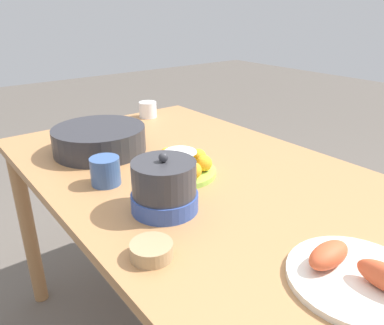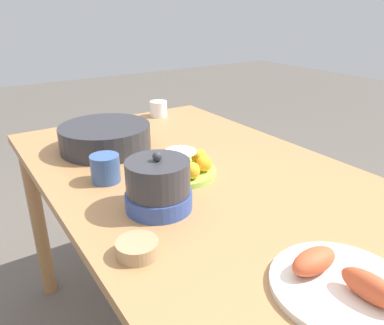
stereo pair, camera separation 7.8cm
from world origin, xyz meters
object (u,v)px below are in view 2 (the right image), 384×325
at_px(cake_plate, 180,165).
at_px(warming_pot, 158,186).
at_px(dining_table, 203,202).
at_px(sauce_bowl, 137,248).
at_px(seafood_platter, 341,282).
at_px(cup_far, 105,168).
at_px(serving_bowl, 105,136).
at_px(cup_near, 158,109).

relative_size(cake_plate, warming_pot, 1.27).
distance_m(dining_table, cake_plate, 0.15).
relative_size(dining_table, sauce_bowl, 16.47).
bearing_deg(seafood_platter, cup_far, 15.28).
height_order(cake_plate, serving_bowl, serving_bowl).
bearing_deg(dining_table, seafood_platter, 171.43).
bearing_deg(seafood_platter, dining_table, -8.57).
height_order(cup_near, cup_far, cup_far).
xyz_separation_m(dining_table, cup_far, (0.12, 0.27, 0.14)).
height_order(dining_table, serving_bowl, serving_bowl).
xyz_separation_m(cake_plate, serving_bowl, (0.33, 0.11, 0.02)).
distance_m(cake_plate, cup_near, 0.66).
xyz_separation_m(sauce_bowl, cup_far, (0.37, -0.08, 0.02)).
xyz_separation_m(dining_table, warming_pot, (-0.10, 0.21, 0.16)).
relative_size(seafood_platter, cup_far, 3.05).
bearing_deg(cake_plate, seafood_platter, 177.68).
xyz_separation_m(seafood_platter, cup_near, (1.20, -0.28, 0.02)).
height_order(dining_table, cup_near, cup_near).
relative_size(sauce_bowl, cup_near, 1.13).
distance_m(dining_table, cup_far, 0.33).
relative_size(cake_plate, seafood_platter, 0.84).
distance_m(sauce_bowl, cup_near, 1.05).
relative_size(cake_plate, serving_bowl, 0.68).
xyz_separation_m(sauce_bowl, seafood_platter, (-0.30, -0.26, -0.00)).
bearing_deg(cake_plate, serving_bowl, 17.77).
xyz_separation_m(cake_plate, cup_near, (0.61, -0.26, 0.00)).
relative_size(cake_plate, cup_near, 2.75).
bearing_deg(seafood_platter, cake_plate, -2.32).
bearing_deg(warming_pot, cake_plate, -46.58).
bearing_deg(warming_pot, sauce_bowl, 137.99).
relative_size(serving_bowl, seafood_platter, 1.23).
bearing_deg(seafood_platter, cup_near, -13.32).
bearing_deg(cup_near, serving_bowl, 126.68).
xyz_separation_m(sauce_bowl, warming_pot, (0.15, -0.13, 0.05)).
bearing_deg(cup_near, seafood_platter, 166.68).
distance_m(sauce_bowl, cup_far, 0.38).
bearing_deg(cake_plate, cup_far, 69.04).
bearing_deg(cake_plate, warming_pot, 133.42).
xyz_separation_m(cake_plate, cup_far, (0.08, 0.21, 0.01)).
bearing_deg(cup_near, dining_table, 162.80).
height_order(cup_far, warming_pot, warming_pot).
bearing_deg(sauce_bowl, cup_near, -31.30).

